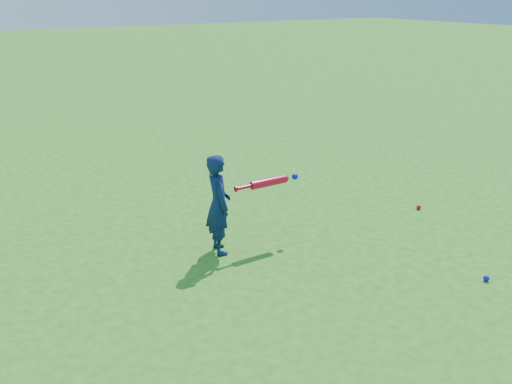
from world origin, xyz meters
TOP-DOWN VIEW (x-y plane):
  - ground at (0.00, 0.00)m, footprint 80.00×80.00m
  - child at (0.33, 0.54)m, footprint 0.36×0.47m
  - ground_ball_red at (3.25, 0.24)m, footprint 0.06×0.06m
  - ground_ball_blue at (2.31, -1.55)m, footprint 0.06×0.06m
  - bat_swing at (1.00, 0.49)m, footprint 0.87×0.10m

SIDE VIEW (x-z plane):
  - ground at x=0.00m, z-range 0.00..0.00m
  - ground_ball_red at x=3.25m, z-range 0.00..0.06m
  - ground_ball_blue at x=2.31m, z-range 0.00..0.06m
  - child at x=0.33m, z-range 0.00..1.15m
  - bat_swing at x=1.00m, z-range 0.68..0.78m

